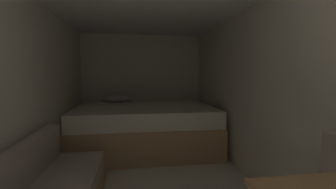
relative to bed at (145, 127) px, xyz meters
The scene contains 4 objects.
wall_back 1.15m from the bed, 89.74° to the left, with size 2.51×0.05×2.10m, color beige.
wall_left 2.15m from the bed, 126.94° to the right, with size 0.05×5.07×2.10m, color beige.
wall_right 2.15m from the bed, 52.87° to the right, with size 0.05×5.07×2.10m, color beige.
bed is the anchor object (origin of this frame).
Camera 1 is at (-0.23, -0.50, 1.29)m, focal length 25.64 mm.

